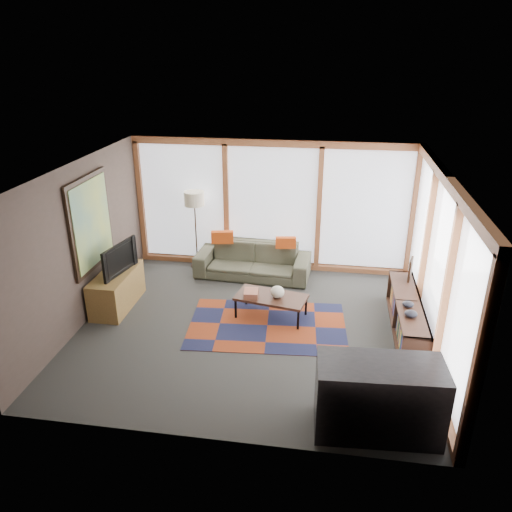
% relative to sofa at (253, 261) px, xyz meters
% --- Properties ---
extents(ground, '(5.50, 5.50, 0.00)m').
position_rel_sofa_xyz_m(ground, '(0.30, -1.95, -0.32)').
color(ground, '#2B2B28').
rests_on(ground, ground).
extents(room_envelope, '(5.52, 5.02, 2.62)m').
position_rel_sofa_xyz_m(room_envelope, '(0.80, -1.39, 1.22)').
color(room_envelope, '#3D322B').
rests_on(room_envelope, ground).
extents(rug, '(2.65, 1.82, 0.01)m').
position_rel_sofa_xyz_m(rug, '(0.54, -1.84, -0.32)').
color(rug, maroon).
rests_on(rug, ground).
extents(sofa, '(2.25, 0.98, 0.64)m').
position_rel_sofa_xyz_m(sofa, '(0.00, 0.00, 0.00)').
color(sofa, '#383A2C').
rests_on(sofa, ground).
extents(pillow_left, '(0.45, 0.21, 0.24)m').
position_rel_sofa_xyz_m(pillow_left, '(-0.61, 0.04, 0.44)').
color(pillow_left, '#B03D10').
rests_on(pillow_left, sofa).
extents(pillow_right, '(0.40, 0.18, 0.21)m').
position_rel_sofa_xyz_m(pillow_right, '(0.64, -0.02, 0.43)').
color(pillow_right, '#B03D10').
rests_on(pillow_right, sofa).
extents(floor_lamp, '(0.40, 0.40, 1.59)m').
position_rel_sofa_xyz_m(floor_lamp, '(-1.20, 0.27, 0.47)').
color(floor_lamp, '#2F2016').
rests_on(floor_lamp, ground).
extents(coffee_table, '(1.25, 0.79, 0.39)m').
position_rel_sofa_xyz_m(coffee_table, '(0.56, -1.53, -0.13)').
color(coffee_table, black).
rests_on(coffee_table, ground).
extents(book_stack, '(0.26, 0.31, 0.10)m').
position_rel_sofa_xyz_m(book_stack, '(0.23, -1.58, 0.11)').
color(book_stack, brown).
rests_on(book_stack, coffee_table).
extents(vase, '(0.26, 0.26, 0.20)m').
position_rel_sofa_xyz_m(vase, '(0.66, -1.56, 0.16)').
color(vase, beige).
rests_on(vase, coffee_table).
extents(bookshelf, '(0.40, 2.20, 0.55)m').
position_rel_sofa_xyz_m(bookshelf, '(2.73, -1.65, -0.05)').
color(bookshelf, black).
rests_on(bookshelf, ground).
extents(bowl_a, '(0.19, 0.19, 0.10)m').
position_rel_sofa_xyz_m(bowl_a, '(2.70, -2.17, 0.28)').
color(bowl_a, black).
rests_on(bowl_a, bookshelf).
extents(bowl_b, '(0.20, 0.20, 0.09)m').
position_rel_sofa_xyz_m(bowl_b, '(2.70, -1.86, 0.27)').
color(bowl_b, black).
rests_on(bowl_b, bookshelf).
extents(shelf_picture, '(0.11, 0.29, 0.38)m').
position_rel_sofa_xyz_m(shelf_picture, '(2.83, -0.88, 0.42)').
color(shelf_picture, black).
rests_on(shelf_picture, bookshelf).
extents(tv_console, '(0.53, 1.26, 0.63)m').
position_rel_sofa_xyz_m(tv_console, '(-2.13, -1.57, -0.01)').
color(tv_console, brown).
rests_on(tv_console, ground).
extents(television, '(0.31, 0.93, 0.53)m').
position_rel_sofa_xyz_m(television, '(-2.11, -1.54, 0.58)').
color(television, black).
rests_on(television, tv_console).
extents(bar_counter, '(1.49, 0.76, 0.92)m').
position_rel_sofa_xyz_m(bar_counter, '(2.12, -3.99, 0.14)').
color(bar_counter, black).
rests_on(bar_counter, ground).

